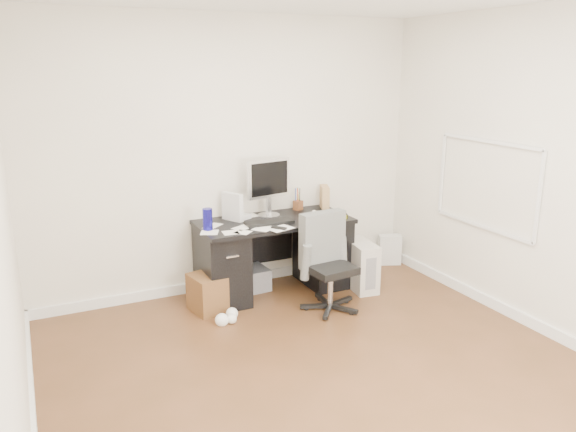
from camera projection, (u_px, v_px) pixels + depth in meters
name	position (u px, v px, depth m)	size (l,w,h in m)	color
ground	(329.00, 376.00, 4.14)	(4.00, 4.00, 0.00)	#482E17
room_shell	(336.00, 152.00, 3.74)	(4.02, 4.02, 2.71)	white
desk	(274.00, 254.00, 5.59)	(1.50, 0.70, 0.75)	black
loose_papers	(257.00, 223.00, 5.37)	(1.10, 0.60, 0.00)	white
lcd_monitor	(268.00, 188.00, 5.54)	(0.47, 0.27, 0.59)	silver
keyboard	(269.00, 222.00, 5.36)	(0.47, 0.16, 0.03)	black
computer_mouse	(314.00, 213.00, 5.63)	(0.06, 0.06, 0.06)	silver
travel_mug	(208.00, 219.00, 5.14)	(0.09, 0.09, 0.20)	#18148F
white_binder	(232.00, 207.00, 5.45)	(0.11, 0.24, 0.27)	silver
magazine_file	(325.00, 197.00, 5.92)	(0.10, 0.20, 0.24)	#A68350
pen_cup	(298.00, 199.00, 5.85)	(0.10, 0.10, 0.23)	brown
yellow_book	(338.00, 214.00, 5.63)	(0.16, 0.21, 0.04)	yellow
paper_remote	(280.00, 228.00, 5.21)	(0.23, 0.19, 0.02)	white
office_chair	(331.00, 263.00, 5.16)	(0.52, 0.52, 0.91)	#4F524F
pc_tower	(360.00, 265.00, 5.72)	(0.22, 0.49, 0.49)	#B9B2A7
shopping_bag	(389.00, 249.00, 6.43)	(0.25, 0.18, 0.34)	silver
wicker_basket	(211.00, 292.00, 5.23)	(0.35, 0.35, 0.35)	#472F15
desk_printer	(248.00, 279.00, 5.70)	(0.38, 0.31, 0.22)	slate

